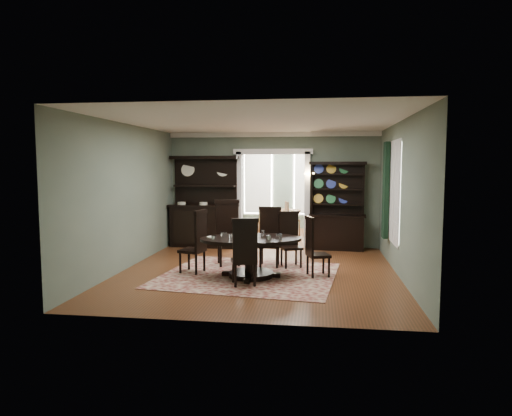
{
  "coord_description": "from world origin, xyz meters",
  "views": [
    {
      "loc": [
        1.19,
        -8.97,
        2.15
      ],
      "look_at": [
        -0.12,
        0.6,
        1.24
      ],
      "focal_mm": 32.0,
      "sensor_mm": 36.0,
      "label": 1
    }
  ],
  "objects": [
    {
      "name": "room",
      "position": [
        0.0,
        0.04,
        1.58
      ],
      "size": [
        5.51,
        6.01,
        3.01
      ],
      "color": "brown",
      "rests_on": "ground"
    },
    {
      "name": "parlor",
      "position": [
        0.0,
        5.53,
        1.52
      ],
      "size": [
        3.51,
        3.5,
        3.01
      ],
      "color": "brown",
      "rests_on": "ground"
    },
    {
      "name": "doorway_trim",
      "position": [
        0.0,
        3.0,
        1.62
      ],
      "size": [
        2.08,
        0.25,
        2.57
      ],
      "color": "white",
      "rests_on": "floor"
    },
    {
      "name": "right_window",
      "position": [
        2.69,
        0.93,
        1.6
      ],
      "size": [
        0.15,
        1.47,
        2.12
      ],
      "color": "white",
      "rests_on": "wall_right"
    },
    {
      "name": "wall_sconce",
      "position": [
        0.95,
        2.85,
        1.89
      ],
      "size": [
        0.27,
        0.21,
        0.21
      ],
      "color": "gold",
      "rests_on": "back_wall_right"
    },
    {
      "name": "rug",
      "position": [
        -0.14,
        -0.31,
        0.01
      ],
      "size": [
        3.62,
        3.31,
        0.01
      ],
      "primitive_type": "cube",
      "rotation": [
        0.0,
        0.0,
        -0.12
      ],
      "color": "maroon",
      "rests_on": "floor"
    },
    {
      "name": "dining_table",
      "position": [
        -0.08,
        -0.44,
        0.53
      ],
      "size": [
        2.15,
        2.13,
        0.77
      ],
      "rotation": [
        0.0,
        0.0,
        0.21
      ],
      "color": "black",
      "rests_on": "rug"
    },
    {
      "name": "centerpiece",
      "position": [
        -0.14,
        -0.38,
        0.84
      ],
      "size": [
        1.48,
        0.95,
        0.24
      ],
      "color": "white",
      "rests_on": "dining_table"
    },
    {
      "name": "chair_far_left",
      "position": [
        -0.75,
        0.65,
        0.74
      ],
      "size": [
        0.65,
        0.63,
        1.4
      ],
      "rotation": [
        0.0,
        0.0,
        3.47
      ],
      "color": "black",
      "rests_on": "rug"
    },
    {
      "name": "chair_far_mid",
      "position": [
        0.17,
        0.63,
        0.66
      ],
      "size": [
        0.49,
        0.45,
        1.26
      ],
      "rotation": [
        0.0,
        0.0,
        3.16
      ],
      "color": "black",
      "rests_on": "rug"
    },
    {
      "name": "chair_far_right",
      "position": [
        0.6,
        0.61,
        0.62
      ],
      "size": [
        0.55,
        0.54,
        1.17
      ],
      "rotation": [
        0.0,
        0.0,
        3.51
      ],
      "color": "black",
      "rests_on": "rug"
    },
    {
      "name": "chair_end_left",
      "position": [
        -1.19,
        -0.26,
        0.67
      ],
      "size": [
        0.54,
        0.55,
        1.27
      ],
      "rotation": [
        0.0,
        0.0,
        1.35
      ],
      "color": "black",
      "rests_on": "rug"
    },
    {
      "name": "chair_end_right",
      "position": [
        1.11,
        -0.24,
        0.62
      ],
      "size": [
        0.53,
        0.54,
        1.17
      ],
      "rotation": [
        0.0,
        0.0,
        -1.25
      ],
      "color": "black",
      "rests_on": "rug"
    },
    {
      "name": "chair_near",
      "position": [
        -0.09,
        -1.13,
        0.65
      ],
      "size": [
        0.56,
        0.54,
        1.23
      ],
      "rotation": [
        0.0,
        0.0,
        0.29
      ],
      "color": "black",
      "rests_on": "rug"
    },
    {
      "name": "sideboard",
      "position": [
        -1.79,
        2.72,
        0.83
      ],
      "size": [
        1.85,
        0.74,
        2.39
      ],
      "rotation": [
        0.0,
        0.0,
        -0.05
      ],
      "color": "black",
      "rests_on": "floor"
    },
    {
      "name": "welsh_dresser",
      "position": [
        1.67,
        2.76,
        0.81
      ],
      "size": [
        1.47,
        0.64,
        2.24
      ],
      "rotation": [
        0.0,
        0.0,
        -0.08
      ],
      "color": "black",
      "rests_on": "floor"
    },
    {
      "name": "parlor_table",
      "position": [
        0.25,
        4.84,
        0.51
      ],
      "size": [
        0.85,
        0.85,
        0.79
      ],
      "color": "#573619",
      "rests_on": "parlor_floor"
    },
    {
      "name": "parlor_chair_left",
      "position": [
        -0.69,
        4.87,
        0.47
      ],
      "size": [
        0.41,
        0.4,
        0.88
      ],
      "rotation": [
        0.0,
        0.0,
        1.87
      ],
      "color": "#573619",
      "rests_on": "parlor_floor"
    },
    {
      "name": "parlor_chair_right",
      "position": [
        0.38,
        4.64,
        0.57
      ],
      "size": [
        0.49,
        0.48,
        1.06
      ],
      "rotation": [
        0.0,
        0.0,
        -1.29
      ],
      "color": "#573619",
      "rests_on": "parlor_floor"
    }
  ]
}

